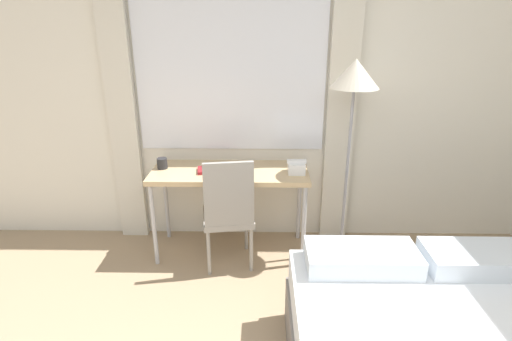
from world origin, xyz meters
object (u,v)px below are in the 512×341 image
Objects in this scene: standing_lamp at (353,88)px; mug at (162,163)px; desk_chair at (228,210)px; telephone at (296,167)px; book at (211,170)px; desk at (229,178)px.

mug is at bearing 176.82° from standing_lamp.
desk_chair is 0.65m from telephone.
desk_chair is 0.37m from book.
standing_lamp reaches higher than desk.
telephone is at bearing -5.00° from desk.
telephone is 0.62× the size of book.
standing_lamp reaches higher than telephone.
book is at bearing 178.07° from telephone.
telephone is at bearing -4.31° from mug.
standing_lamp is 1.29m from book.
desk_chair is 3.80× the size of book.
book is (-0.14, -0.02, 0.08)m from desk.
desk is at bearing -3.64° from mug.
book is at bearing 178.75° from standing_lamp.
desk_chair is at bearing -159.62° from telephone.
desk is 1.36× the size of desk_chair.
mug is (-0.57, 0.29, 0.29)m from desk_chair.
telephone is 1.73× the size of mug.
desk_chair is 10.63× the size of mug.
desk_chair is at bearing -56.83° from book.
book is 0.43m from mug.
standing_lamp is at bearing -2.91° from desk.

